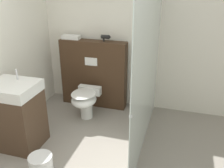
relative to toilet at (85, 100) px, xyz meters
name	(u,v)px	position (x,y,z in m)	size (l,w,h in m)	color
wall_back	(119,36)	(0.37, 0.75, 0.91)	(8.00, 0.06, 2.50)	silver
partition_panel	(94,74)	(-0.04, 0.53, 0.26)	(1.18, 0.23, 1.19)	#3D2819
shower_glass	(148,75)	(1.04, -0.33, 0.68)	(0.04, 2.09, 2.03)	silver
toilet	(85,100)	(0.00, 0.00, 0.00)	(0.40, 0.56, 0.49)	white
sink_vanity	(16,115)	(-0.62, -0.91, 0.13)	(0.64, 0.54, 1.07)	#473323
hair_drier	(106,37)	(0.19, 0.54, 0.93)	(0.17, 0.06, 0.11)	black
folded_towel	(71,37)	(-0.44, 0.55, 0.89)	(0.31, 0.14, 0.07)	white
waste_bin	(41,165)	(-0.03, -1.34, -0.21)	(0.28, 0.28, 0.25)	silver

